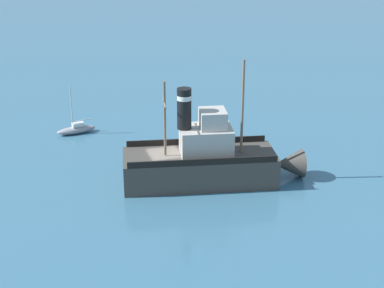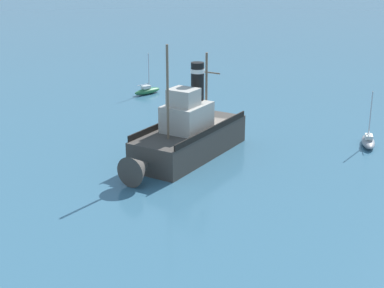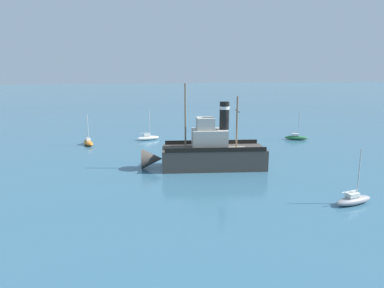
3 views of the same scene
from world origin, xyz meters
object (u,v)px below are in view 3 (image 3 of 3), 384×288
sailboat_green (296,137)px  sailboat_orange (88,142)px  sailboat_grey (354,200)px  sailboat_white (148,138)px  old_tugboat (208,153)px

sailboat_green → sailboat_orange: bearing=82.1°
sailboat_grey → sailboat_white: same height
sailboat_green → old_tugboat: bearing=122.6°
sailboat_grey → sailboat_white: size_ratio=1.00×
old_tugboat → sailboat_white: size_ratio=3.02×
sailboat_grey → sailboat_green: bearing=-22.2°
old_tugboat → sailboat_orange: 22.16m
sailboat_green → sailboat_white: same height
sailboat_green → sailboat_grey: size_ratio=1.00×
sailboat_white → old_tugboat: bearing=-166.2°
sailboat_green → sailboat_grey: (-26.59, 10.87, 0.00)m
sailboat_green → sailboat_orange: same height
sailboat_grey → sailboat_orange: size_ratio=1.00×
sailboat_green → sailboat_grey: 28.73m
old_tugboat → sailboat_grey: 16.61m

